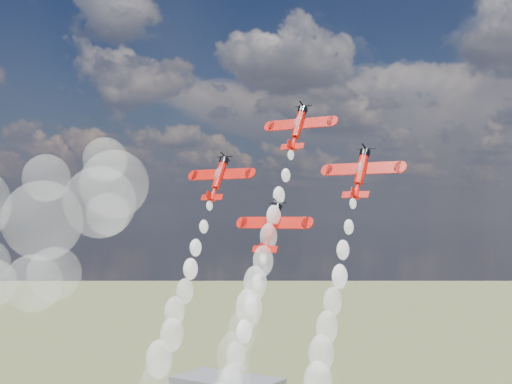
{
  "coord_description": "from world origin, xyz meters",
  "views": [
    {
      "loc": [
        78.67,
        -100.88,
        90.04
      ],
      "look_at": [
        11.16,
        3.29,
        94.37
      ],
      "focal_mm": 50.0,
      "sensor_mm": 36.0,
      "label": 1
    }
  ],
  "objects": [
    {
      "name": "drifted_smoke_cloud",
      "position": [
        -69.77,
        24.15,
        89.34
      ],
      "size": [
        71.97,
        36.52,
        42.49
      ],
      "color": "white",
      "rests_on": "ground"
    },
    {
      "name": "plane_left",
      "position": [
        3.19,
        3.17,
        97.16
      ],
      "size": [
        12.77,
        6.5,
        8.43
      ],
      "rotation": [
        1.1,
        0.0,
        0.0
      ],
      "color": "red",
      "rests_on": "ground"
    },
    {
      "name": "plane_slot",
      "position": [
        17.16,
        -1.28,
        88.45
      ],
      "size": [
        12.77,
        6.5,
        8.43
      ],
      "rotation": [
        1.1,
        0.0,
        0.0
      ],
      "color": "red",
      "rests_on": "ground"
    },
    {
      "name": "plane_right",
      "position": [
        31.12,
        3.17,
        97.16
      ],
      "size": [
        12.77,
        6.5,
        8.43
      ],
      "rotation": [
        1.1,
        0.0,
        0.0
      ],
      "color": "red",
      "rests_on": "ground"
    },
    {
      "name": "smoke_trail_lead",
      "position": [
        17.1,
        -10.64,
        69.9
      ],
      "size": [
        5.73,
        22.9,
        42.19
      ],
      "color": "white",
      "rests_on": "plane_lead"
    },
    {
      "name": "plane_lead",
      "position": [
        17.16,
        7.62,
        105.87
      ],
      "size": [
        12.77,
        6.5,
        8.43
      ],
      "rotation": [
        1.1,
        0.0,
        0.0
      ],
      "color": "red",
      "rests_on": "ground"
    }
  ]
}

